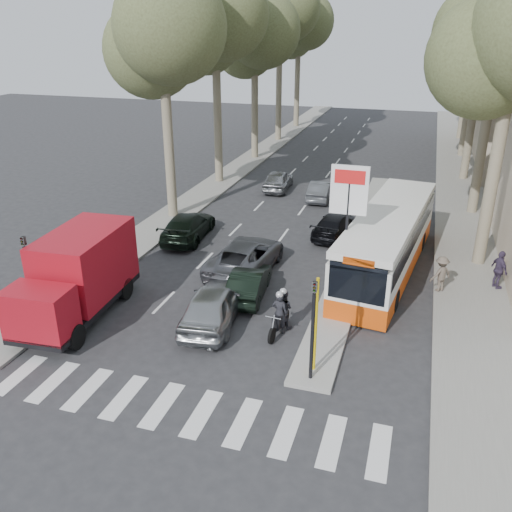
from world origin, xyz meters
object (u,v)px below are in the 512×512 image
Objects in this scene: silver_hatchback at (213,305)px; red_truck at (78,275)px; dark_hatchback at (249,282)px; city_bus at (388,240)px; motorcycle at (281,312)px.

silver_hatchback is 0.73× the size of red_truck.
dark_hatchback is 0.33× the size of city_bus.
silver_hatchback reaches higher than dark_hatchback.
motorcycle reaches higher than silver_hatchback.
silver_hatchback is 9.03m from city_bus.
silver_hatchback is at bearing -170.20° from motorcycle.
motorcycle is at bearing 124.51° from dark_hatchback.
red_truck is (-5.21, -0.93, 0.95)m from silver_hatchback.
dark_hatchback is 6.86m from city_bus.
red_truck is 7.97m from motorcycle.
red_truck is at bearing 24.44° from dark_hatchback.
motorcycle reaches higher than dark_hatchback.
city_bus is at bearing -136.85° from silver_hatchback.
silver_hatchback is at bearing 70.33° from dark_hatchback.
dark_hatchback is (0.60, 2.54, -0.15)m from silver_hatchback.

